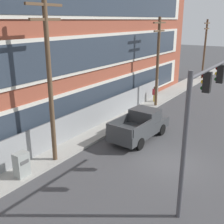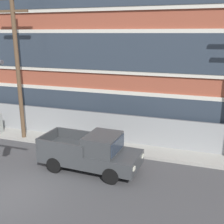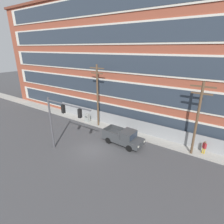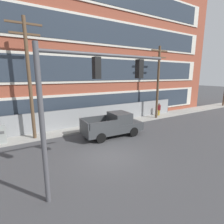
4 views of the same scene
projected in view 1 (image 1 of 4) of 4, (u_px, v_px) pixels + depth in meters
ground_plane at (171, 163)px, 16.37m from camera, size 160.00×160.00×0.00m
sidewalk_building_side at (84, 138)px, 19.74m from camera, size 80.00×2.19×0.16m
chain_link_fence at (80, 123)px, 19.94m from camera, size 26.32×0.06×1.97m
traffic_signal_mast at (201, 106)px, 11.97m from camera, size 6.16×0.43×6.26m
pickup_truck_dark_grey at (140, 125)px, 19.65m from camera, size 5.24×2.36×1.98m
utility_pole_near_corner at (49, 77)px, 15.00m from camera, size 2.42×0.26×9.20m
utility_pole_midblock at (158, 59)px, 25.62m from camera, size 2.36×0.26×8.24m
utility_pole_far_east at (205, 47)px, 38.17m from camera, size 2.22×0.26×8.05m
electrical_cabinet at (22, 166)px, 14.59m from camera, size 0.74×0.56×1.49m
pedestrian_near_cabinet at (155, 94)px, 27.99m from camera, size 0.45×0.46×1.69m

